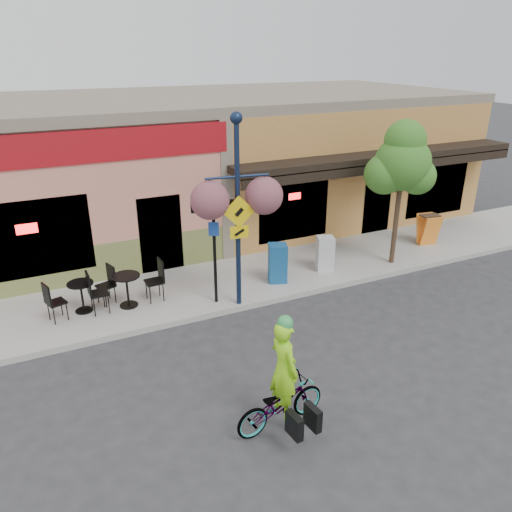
{
  "coord_description": "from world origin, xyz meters",
  "views": [
    {
      "loc": [
        -6.14,
        -9.38,
        6.01
      ],
      "look_at": [
        -1.46,
        0.5,
        1.4
      ],
      "focal_mm": 35.0,
      "sensor_mm": 36.0,
      "label": 1
    }
  ],
  "objects_px": {
    "one_way_sign": "(215,252)",
    "newspaper_box_grey": "(325,253)",
    "lamp_post": "(238,214)",
    "cyclist_rider": "(284,381)",
    "building": "(210,159)",
    "street_tree": "(399,194)",
    "newspaper_box_blue": "(278,263)",
    "bicycle": "(280,404)"
  },
  "relations": [
    {
      "from": "building",
      "to": "street_tree",
      "type": "height_order",
      "value": "building"
    },
    {
      "from": "newspaper_box_blue",
      "to": "newspaper_box_grey",
      "type": "bearing_deg",
      "value": 23.47
    },
    {
      "from": "building",
      "to": "bicycle",
      "type": "height_order",
      "value": "building"
    },
    {
      "from": "building",
      "to": "newspaper_box_blue",
      "type": "relative_size",
      "value": 17.2
    },
    {
      "from": "one_way_sign",
      "to": "street_tree",
      "type": "height_order",
      "value": "street_tree"
    },
    {
      "from": "building",
      "to": "street_tree",
      "type": "bearing_deg",
      "value": -63.49
    },
    {
      "from": "building",
      "to": "bicycle",
      "type": "xyz_separation_m",
      "value": [
        -2.87,
        -10.93,
        -1.81
      ]
    },
    {
      "from": "building",
      "to": "newspaper_box_blue",
      "type": "height_order",
      "value": "building"
    },
    {
      "from": "building",
      "to": "cyclist_rider",
      "type": "bearing_deg",
      "value": -104.46
    },
    {
      "from": "street_tree",
      "to": "bicycle",
      "type": "bearing_deg",
      "value": -143.54
    },
    {
      "from": "cyclist_rider",
      "to": "building",
      "type": "bearing_deg",
      "value": -20.69
    },
    {
      "from": "lamp_post",
      "to": "building",
      "type": "bearing_deg",
      "value": 82.7
    },
    {
      "from": "cyclist_rider",
      "to": "street_tree",
      "type": "relative_size",
      "value": 0.43
    },
    {
      "from": "lamp_post",
      "to": "street_tree",
      "type": "distance_m",
      "value": 5.09
    },
    {
      "from": "cyclist_rider",
      "to": "one_way_sign",
      "type": "bearing_deg",
      "value": -12.55
    },
    {
      "from": "building",
      "to": "street_tree",
      "type": "relative_size",
      "value": 4.38
    },
    {
      "from": "cyclist_rider",
      "to": "street_tree",
      "type": "height_order",
      "value": "street_tree"
    },
    {
      "from": "building",
      "to": "street_tree",
      "type": "distance_m",
      "value": 7.19
    },
    {
      "from": "cyclist_rider",
      "to": "lamp_post",
      "type": "height_order",
      "value": "lamp_post"
    },
    {
      "from": "bicycle",
      "to": "lamp_post",
      "type": "bearing_deg",
      "value": -20.14
    },
    {
      "from": "newspaper_box_grey",
      "to": "bicycle",
      "type": "bearing_deg",
      "value": -110.39
    },
    {
      "from": "building",
      "to": "cyclist_rider",
      "type": "relative_size",
      "value": 10.31
    },
    {
      "from": "newspaper_box_blue",
      "to": "newspaper_box_grey",
      "type": "distance_m",
      "value": 1.56
    },
    {
      "from": "newspaper_box_grey",
      "to": "street_tree",
      "type": "bearing_deg",
      "value": 7.68
    },
    {
      "from": "one_way_sign",
      "to": "street_tree",
      "type": "relative_size",
      "value": 0.64
    },
    {
      "from": "one_way_sign",
      "to": "newspaper_box_grey",
      "type": "relative_size",
      "value": 2.71
    },
    {
      "from": "one_way_sign",
      "to": "cyclist_rider",
      "type": "bearing_deg",
      "value": -71.75
    },
    {
      "from": "lamp_post",
      "to": "newspaper_box_blue",
      "type": "xyz_separation_m",
      "value": [
        1.44,
        0.71,
        -1.77
      ]
    },
    {
      "from": "cyclist_rider",
      "to": "street_tree",
      "type": "xyz_separation_m",
      "value": [
        6.03,
        4.49,
        1.34
      ]
    },
    {
      "from": "one_way_sign",
      "to": "newspaper_box_grey",
      "type": "bearing_deg",
      "value": 32.72
    },
    {
      "from": "street_tree",
      "to": "lamp_post",
      "type": "bearing_deg",
      "value": -175.34
    },
    {
      "from": "street_tree",
      "to": "one_way_sign",
      "type": "bearing_deg",
      "value": -179.1
    },
    {
      "from": "bicycle",
      "to": "newspaper_box_blue",
      "type": "bearing_deg",
      "value": -33.32
    },
    {
      "from": "one_way_sign",
      "to": "street_tree",
      "type": "xyz_separation_m",
      "value": [
        5.54,
        0.09,
        0.75
      ]
    },
    {
      "from": "lamp_post",
      "to": "bicycle",
      "type": "bearing_deg",
      "value": -96.03
    },
    {
      "from": "bicycle",
      "to": "lamp_post",
      "type": "xyz_separation_m",
      "value": [
        1.01,
        4.08,
        2.01
      ]
    },
    {
      "from": "lamp_post",
      "to": "newspaper_box_grey",
      "type": "relative_size",
      "value": 4.69
    },
    {
      "from": "cyclist_rider",
      "to": "lamp_post",
      "type": "xyz_separation_m",
      "value": [
        0.96,
        4.08,
        1.57
      ]
    },
    {
      "from": "newspaper_box_blue",
      "to": "bicycle",
      "type": "bearing_deg",
      "value": -97.78
    },
    {
      "from": "bicycle",
      "to": "lamp_post",
      "type": "distance_m",
      "value": 4.66
    },
    {
      "from": "newspaper_box_grey",
      "to": "lamp_post",
      "type": "bearing_deg",
      "value": -145.75
    },
    {
      "from": "bicycle",
      "to": "newspaper_box_blue",
      "type": "relative_size",
      "value": 1.6
    }
  ]
}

